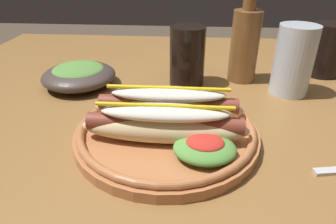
{
  "coord_description": "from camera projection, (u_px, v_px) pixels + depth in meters",
  "views": [
    {
      "loc": [
        0.01,
        -0.5,
        1.0
      ],
      "look_at": [
        -0.03,
        -0.09,
        0.77
      ],
      "focal_mm": 31.81,
      "sensor_mm": 36.0,
      "label": 1
    }
  ],
  "objects": [
    {
      "name": "dining_table",
      "position": [
        184.0,
        147.0,
        0.61
      ],
      "size": [
        1.16,
        1.0,
        0.74
      ],
      "color": "olive",
      "rests_on": "ground_plane"
    },
    {
      "name": "hot_dog_plate",
      "position": [
        168.0,
        125.0,
        0.45
      ],
      "size": [
        0.28,
        0.28,
        0.08
      ],
      "color": "#B77042",
      "rests_on": "dining_table"
    },
    {
      "name": "soda_cup",
      "position": [
        188.0,
        56.0,
        0.62
      ],
      "size": [
        0.07,
        0.07,
        0.12
      ],
      "primitive_type": "cylinder",
      "color": "black",
      "rests_on": "dining_table"
    },
    {
      "name": "water_cup",
      "position": [
        294.0,
        61.0,
        0.58
      ],
      "size": [
        0.08,
        0.08,
        0.14
      ],
      "primitive_type": "cylinder",
      "color": "silver",
      "rests_on": "dining_table"
    },
    {
      "name": "extra_cup",
      "position": [
        326.0,
        50.0,
        0.68
      ],
      "size": [
        0.08,
        0.08,
        0.12
      ],
      "primitive_type": "cylinder",
      "color": "black",
      "rests_on": "dining_table"
    },
    {
      "name": "glass_bottle",
      "position": [
        245.0,
        40.0,
        0.63
      ],
      "size": [
        0.06,
        0.06,
        0.24
      ],
      "color": "brown",
      "rests_on": "dining_table"
    },
    {
      "name": "side_bowl",
      "position": [
        79.0,
        75.0,
        0.63
      ],
      "size": [
        0.15,
        0.15,
        0.05
      ],
      "color": "#423833",
      "rests_on": "dining_table"
    }
  ]
}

